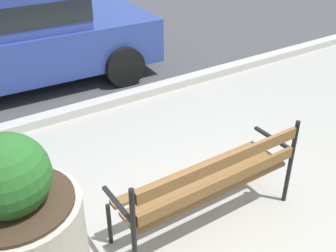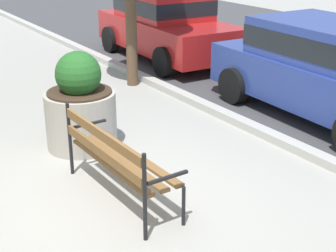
{
  "view_description": "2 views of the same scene",
  "coord_description": "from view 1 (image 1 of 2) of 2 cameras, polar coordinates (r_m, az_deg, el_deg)",
  "views": [
    {
      "loc": [
        -1.84,
        -2.1,
        2.89
      ],
      "look_at": [
        0.05,
        0.88,
        0.75
      ],
      "focal_mm": 44.24,
      "sensor_mm": 36.0,
      "label": 1
    },
    {
      "loc": [
        4.6,
        -2.1,
        2.91
      ],
      "look_at": [
        0.05,
        0.88,
        0.75
      ],
      "focal_mm": 53.28,
      "sensor_mm": 36.0,
      "label": 2
    }
  ],
  "objects": [
    {
      "name": "street_surface",
      "position": [
        10.19,
        -21.1,
        12.71
      ],
      "size": [
        60.0,
        9.0,
        0.01
      ],
      "primitive_type": "cube",
      "color": "#424244",
      "rests_on": "ground"
    },
    {
      "name": "park_bench",
      "position": [
        3.77,
        5.84,
        -7.41
      ],
      "size": [
        1.81,
        0.57,
        0.95
      ],
      "color": "brown",
      "rests_on": "ground"
    },
    {
      "name": "parked_car_blue",
      "position": [
        6.86,
        -20.23,
        11.93
      ],
      "size": [
        4.17,
        2.07,
        1.56
      ],
      "color": "navy",
      "rests_on": "ground"
    },
    {
      "name": "ground_plane",
      "position": [
        4.01,
        6.36,
        -15.06
      ],
      "size": [
        80.0,
        80.0,
        0.0
      ],
      "primitive_type": "plane",
      "color": "#9E9B93"
    },
    {
      "name": "curb_stone",
      "position": [
        6.03,
        -10.72,
        2.64
      ],
      "size": [
        60.0,
        0.2,
        0.12
      ],
      "primitive_type": "cube",
      "color": "#B2AFA8",
      "rests_on": "ground"
    },
    {
      "name": "concrete_planter",
      "position": [
        3.48,
        -19.71,
        -12.98
      ],
      "size": [
        1.0,
        1.0,
        1.38
      ],
      "color": "#A8A399",
      "rests_on": "ground"
    }
  ]
}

